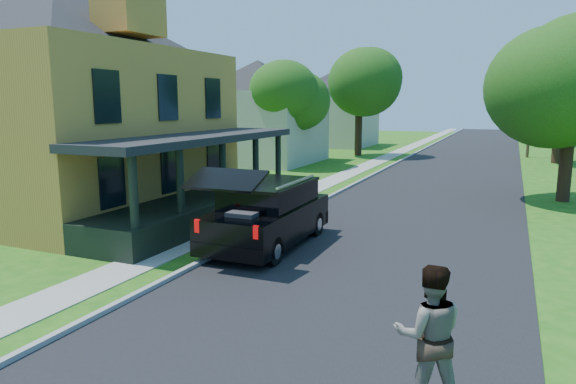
% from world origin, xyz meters
% --- Properties ---
extents(ground, '(140.00, 140.00, 0.00)m').
position_xyz_m(ground, '(0.00, 0.00, 0.00)').
color(ground, '#1D5E12').
rests_on(ground, ground).
extents(street, '(8.00, 120.00, 0.02)m').
position_xyz_m(street, '(0.00, 20.00, 0.00)').
color(street, black).
rests_on(street, ground).
extents(curb, '(0.15, 120.00, 0.12)m').
position_xyz_m(curb, '(-4.05, 20.00, 0.00)').
color(curb, gray).
rests_on(curb, ground).
extents(sidewalk, '(1.30, 120.00, 0.03)m').
position_xyz_m(sidewalk, '(-5.60, 20.00, 0.00)').
color(sidewalk, gray).
rests_on(sidewalk, ground).
extents(front_walk, '(6.50, 1.20, 0.03)m').
position_xyz_m(front_walk, '(-9.50, 6.00, 0.00)').
color(front_walk, gray).
rests_on(front_walk, ground).
extents(main_house, '(15.56, 15.56, 10.10)m').
position_xyz_m(main_house, '(-12.80, 5.99, 4.92)').
color(main_house, '#C18B38').
rests_on(main_house, ground).
extents(neighbor_house_mid, '(12.78, 12.78, 8.30)m').
position_xyz_m(neighbor_house_mid, '(-13.50, 24.00, 4.19)').
color(neighbor_house_mid, '#B2B09D').
rests_on(neighbor_house_mid, ground).
extents(neighbor_house_far, '(12.78, 12.78, 8.30)m').
position_xyz_m(neighbor_house_far, '(-13.50, 40.00, 4.19)').
color(neighbor_house_far, '#B2B09D').
rests_on(neighbor_house_far, ground).
extents(black_suv, '(2.18, 5.52, 2.56)m').
position_xyz_m(black_suv, '(-3.20, 4.16, 0.98)').
color(black_suv, black).
rests_on(black_suv, ground).
extents(skateboarder, '(1.05, 0.93, 1.83)m').
position_xyz_m(skateboarder, '(2.50, -3.00, 1.36)').
color(skateboarder, black).
rests_on(skateboarder, ground).
extents(tree_left_mid, '(5.89, 6.05, 7.71)m').
position_xyz_m(tree_left_mid, '(-10.52, 22.34, 5.13)').
color(tree_left_mid, black).
rests_on(tree_left_mid, ground).
extents(tree_left_far, '(6.04, 6.07, 8.79)m').
position_xyz_m(tree_left_far, '(-8.20, 31.51, 5.83)').
color(tree_left_far, black).
rests_on(tree_left_far, ground).
extents(tree_right_near, '(5.64, 5.46, 8.34)m').
position_xyz_m(tree_right_near, '(5.46, 15.71, 5.45)').
color(tree_right_near, black).
rests_on(tree_right_near, ground).
extents(tree_right_mid, '(6.49, 6.54, 9.70)m').
position_xyz_m(tree_right_mid, '(6.24, 31.71, 6.57)').
color(tree_right_mid, black).
rests_on(tree_right_mid, ground).
extents(tree_right_far, '(5.33, 5.05, 7.11)m').
position_xyz_m(tree_right_far, '(5.78, 48.89, 4.58)').
color(tree_right_far, black).
rests_on(tree_right_far, ground).
extents(utility_pole_far, '(1.42, 0.32, 8.94)m').
position_xyz_m(utility_pole_far, '(4.50, 35.13, 4.60)').
color(utility_pole_far, '#3D2A1C').
rests_on(utility_pole_far, ground).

